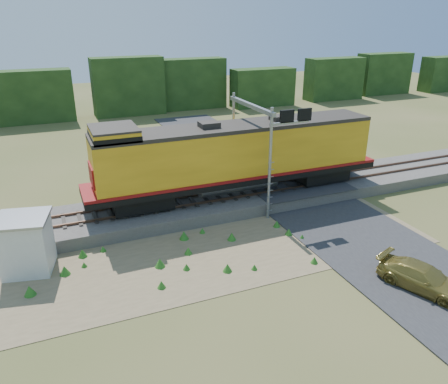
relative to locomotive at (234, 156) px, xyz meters
name	(u,v)px	position (x,y,z in m)	size (l,w,h in m)	color
ground	(243,251)	(-2.08, -6.00, -3.56)	(140.00, 140.00, 0.00)	#475123
ballast	(205,204)	(-2.08, 0.00, -3.16)	(70.00, 5.00, 0.80)	slate
rails	(205,198)	(-2.08, 0.00, -2.68)	(70.00, 1.54, 0.16)	brown
dirt_shoulder	(206,253)	(-4.08, -5.50, -3.54)	(26.00, 8.00, 0.03)	#8C7754
road	(339,223)	(4.92, -5.26, -3.47)	(7.00, 66.00, 0.86)	#38383A
tree_line_north	(118,92)	(-2.08, 32.00, -0.49)	(130.00, 3.00, 6.50)	#1A3413
weed_clumps	(182,262)	(-5.58, -5.90, -3.56)	(15.00, 6.20, 0.56)	#2D6E1F
locomotive	(234,156)	(0.00, 0.00, 0.00)	(20.39, 3.11, 5.26)	black
shed	(26,244)	(-13.03, -3.53, -2.05)	(2.97, 2.97, 2.97)	silver
signal_gantry	(260,129)	(1.55, -0.67, 1.83)	(2.85, 6.20, 7.20)	gray
car	(423,278)	(4.31, -12.61, -2.94)	(1.73, 4.25, 1.23)	olive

